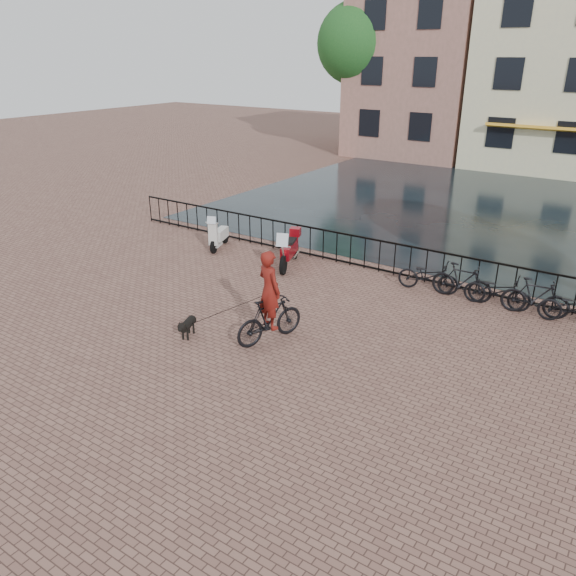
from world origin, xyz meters
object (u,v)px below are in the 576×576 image
Objects in this scene: cyclist at (270,302)px; scooter at (219,230)px; motorcycle at (289,246)px; dog at (188,326)px.

cyclist is 7.03m from scooter.
motorcycle is at bearing -42.57° from cyclist.
scooter reaches higher than dog.
dog is 0.55× the size of scooter.
dog is 6.56m from scooter.
cyclist reaches higher than dog.
scooter is (-5.39, 4.50, -0.33)m from cyclist.
motorcycle is at bearing 77.42° from dog.
cyclist is at bearing 8.54° from dog.
motorcycle is (-0.66, 5.29, 0.41)m from dog.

